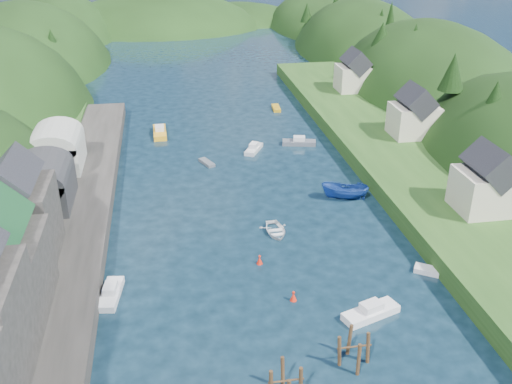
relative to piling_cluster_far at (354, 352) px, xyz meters
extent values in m
plane|color=black|center=(-4.05, 48.41, -1.25)|extent=(600.00, 600.00, 0.00)
ellipsoid|color=black|center=(-49.05, 116.41, -9.68)|extent=(44.00, 75.56, 48.19)
ellipsoid|color=black|center=(-49.05, 158.41, -8.07)|extent=(44.00, 75.56, 39.00)
ellipsoid|color=black|center=(40.95, 73.41, -9.65)|extent=(36.00, 75.56, 48.00)
ellipsoid|color=black|center=(40.95, 116.41, -9.03)|extent=(36.00, 75.56, 44.49)
ellipsoid|color=black|center=(40.95, 158.41, -7.55)|extent=(36.00, 75.56, 36.00)
ellipsoid|color=black|center=(-14.05, 168.41, -11.25)|extent=(80.00, 60.00, 44.00)
ellipsoid|color=black|center=(13.95, 178.41, -13.25)|extent=(70.00, 56.00, 36.00)
cone|color=black|center=(-43.94, 84.15, 7.36)|extent=(5.28, 5.28, 5.54)
cone|color=black|center=(-47.12, 91.35, 10.79)|extent=(4.77, 4.77, 6.00)
cone|color=black|center=(-38.32, 99.19, 7.73)|extent=(4.07, 4.07, 5.97)
cone|color=black|center=(-43.37, 117.99, 8.99)|extent=(4.56, 4.56, 9.08)
cone|color=black|center=(-48.29, 121.62, 6.96)|extent=(4.75, 4.75, 5.76)
cone|color=black|center=(-42.78, 132.61, 7.74)|extent=(4.27, 4.27, 7.26)
cone|color=black|center=(31.61, 35.65, 9.04)|extent=(5.29, 5.29, 7.32)
cone|color=black|center=(30.74, 46.88, 11.20)|extent=(4.07, 4.07, 5.92)
cone|color=black|center=(36.50, 60.52, 6.63)|extent=(3.40, 3.40, 5.23)
cone|color=black|center=(35.19, 71.76, 10.10)|extent=(4.94, 4.94, 8.63)
cone|color=black|center=(31.06, 78.57, 10.73)|extent=(5.25, 5.25, 5.86)
cone|color=black|center=(37.02, 89.63, 11.79)|extent=(3.36, 3.36, 9.15)
cone|color=black|center=(39.62, 101.62, 9.39)|extent=(4.57, 4.57, 6.96)
cone|color=black|center=(39.24, 117.15, 8.03)|extent=(3.59, 3.59, 6.68)
cone|color=black|center=(35.62, 127.25, 10.49)|extent=(4.14, 4.14, 6.29)
cone|color=black|center=(29.44, 135.87, 7.13)|extent=(3.83, 3.83, 5.46)
cube|color=#2D2B28|center=(-28.05, 18.41, -0.25)|extent=(12.00, 110.00, 2.00)
cube|color=#2D2B28|center=(-30.05, 10.41, 4.25)|extent=(8.00, 9.00, 7.00)
cube|color=#2D2B28|center=(-30.05, 19.41, 4.75)|extent=(7.00, 8.00, 8.00)
cube|color=black|center=(-30.05, 19.41, 9.59)|extent=(5.15, 8.32, 5.15)
cube|color=#2D2D30|center=(-30.05, 31.41, 2.75)|extent=(7.00, 9.00, 4.00)
cylinder|color=#2D2D30|center=(-30.05, 31.41, 4.75)|extent=(7.00, 9.00, 7.00)
cube|color=#B2B2A8|center=(-30.05, 43.41, 2.75)|extent=(7.00, 9.00, 4.00)
cylinder|color=#B2B2A8|center=(-30.05, 43.41, 4.75)|extent=(7.00, 9.00, 7.00)
cube|color=#234719|center=(20.95, 38.41, -0.05)|extent=(16.00, 120.00, 2.40)
cube|color=beige|center=(22.95, 20.41, 3.65)|extent=(7.00, 6.00, 5.00)
cube|color=black|center=(22.95, 20.41, 6.99)|extent=(5.15, 6.24, 5.15)
cube|color=beige|center=(24.95, 46.41, 3.65)|extent=(7.00, 6.00, 5.00)
cube|color=black|center=(24.95, 46.41, 6.99)|extent=(5.15, 6.24, 5.15)
cube|color=beige|center=(23.95, 73.41, 3.65)|extent=(7.00, 6.00, 5.00)
cube|color=black|center=(23.95, 73.41, 6.99)|extent=(5.15, 6.24, 5.15)
cylinder|color=#382314|center=(-6.51, -1.71, -0.01)|extent=(0.32, 0.32, 3.68)
cylinder|color=#382314|center=(-6.51, -2.91, 0.60)|extent=(2.89, 0.16, 0.16)
cylinder|color=#382314|center=(1.26, 0.00, -0.03)|extent=(0.32, 0.32, 3.64)
cylinder|color=#382314|center=(0.00, 1.26, -0.03)|extent=(0.32, 0.32, 3.64)
cylinder|color=#382314|center=(-1.26, 0.00, -0.03)|extent=(0.32, 0.32, 3.64)
cylinder|color=#382314|center=(0.00, -1.26, -0.03)|extent=(0.32, 0.32, 3.64)
cylinder|color=#382314|center=(0.00, 0.00, 0.57)|extent=(3.02, 0.16, 0.16)
cone|color=red|center=(-3.07, 9.50, -0.80)|extent=(0.70, 0.70, 0.90)
sphere|color=red|center=(-3.07, 9.50, -0.30)|extent=(0.30, 0.30, 0.30)
cone|color=red|center=(-5.28, 16.60, -0.80)|extent=(0.70, 0.70, 0.90)
sphere|color=red|center=(-5.28, 16.60, -0.30)|extent=(0.30, 0.30, 0.30)
cube|color=silver|center=(-0.58, 49.62, -0.94)|extent=(3.76, 5.15, 0.69)
cube|color=silver|center=(-0.58, 49.62, -0.21)|extent=(1.82, 2.07, 0.70)
cube|color=white|center=(3.69, 5.90, -0.89)|extent=(6.06, 3.71, 0.81)
cube|color=silver|center=(3.69, 5.90, -0.09)|extent=(2.34, 1.93, 0.70)
cube|color=white|center=(-21.05, 13.05, -0.91)|extent=(2.48, 5.51, 0.74)
cube|color=silver|center=(-21.05, 13.05, -0.16)|extent=(1.47, 2.01, 0.70)
imported|color=navy|center=(8.70, 30.38, -0.17)|extent=(6.77, 3.96, 2.46)
imported|color=white|center=(-2.23, 22.94, -0.90)|extent=(3.67, 4.96, 0.99)
cube|color=silver|center=(12.95, 11.55, -0.98)|extent=(4.41, 3.55, 0.61)
cube|color=#4E545A|center=(-8.61, 45.53, -1.03)|extent=(2.45, 3.66, 0.49)
cube|color=#C18F16|center=(7.31, 70.76, -0.98)|extent=(1.66, 4.29, 0.59)
cube|color=#53575E|center=(7.35, 51.20, -0.90)|extent=(5.78, 2.99, 0.77)
cube|color=silver|center=(7.35, 51.20, -0.13)|extent=(2.16, 1.67, 0.70)
cube|color=gold|center=(-15.58, 59.81, -0.83)|extent=(2.32, 6.68, 0.93)
cube|color=silver|center=(-15.58, 59.81, 0.03)|extent=(1.58, 2.35, 0.70)
camera|label=1|loc=(-14.31, -35.67, 33.42)|focal=40.00mm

